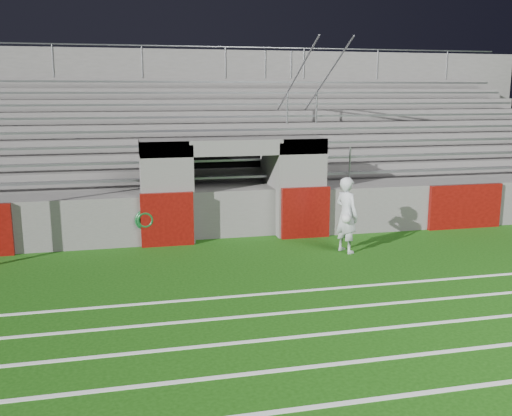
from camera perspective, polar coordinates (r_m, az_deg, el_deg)
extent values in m
plane|color=#15440B|center=(11.97, 1.03, -6.90)|extent=(90.00, 90.00, 0.00)
cube|color=white|center=(7.62, 10.75, -18.40)|extent=(28.00, 0.09, 0.01)
cube|color=white|center=(8.43, 7.92, -15.20)|extent=(28.00, 0.09, 0.01)
cube|color=white|center=(9.28, 5.67, -12.55)|extent=(28.00, 0.09, 0.01)
cube|color=white|center=(10.15, 3.83, -10.33)|extent=(28.00, 0.09, 0.01)
cube|color=white|center=(11.05, 2.31, -8.46)|extent=(28.00, 0.09, 0.01)
cube|color=#595754|center=(17.92, 22.97, 0.46)|extent=(10.60, 0.35, 1.25)
cube|color=#595754|center=(14.75, -9.11, 1.70)|extent=(1.20, 1.00, 2.60)
cube|color=#595754|center=(15.41, 4.37, 2.23)|extent=(1.20, 1.00, 2.60)
cube|color=black|center=(16.64, -3.33, 2.76)|extent=(2.60, 0.20, 2.50)
cube|color=#595754|center=(15.40, -6.85, 1.99)|extent=(0.10, 2.20, 2.50)
cube|color=#595754|center=(15.81, 1.46, 2.31)|extent=(0.10, 2.20, 2.50)
cube|color=#595754|center=(14.83, -2.26, 6.18)|extent=(4.80, 1.00, 0.40)
cube|color=#595754|center=(18.75, -4.46, 3.43)|extent=(26.00, 8.00, 0.20)
cube|color=#595754|center=(18.85, -4.43, 1.55)|extent=(26.00, 8.00, 1.05)
cube|color=#4D0906|center=(14.33, -8.87, -1.14)|extent=(1.30, 0.15, 1.35)
cube|color=#4D0906|center=(15.01, 4.96, -0.46)|extent=(1.30, 0.15, 1.35)
cube|color=#4D0906|center=(17.05, 20.16, 0.15)|extent=(2.20, 0.15, 1.25)
cube|color=gray|center=(15.85, -2.86, 3.13)|extent=(23.00, 0.28, 0.06)
cube|color=#595754|center=(16.68, -3.39, 3.44)|extent=(24.00, 0.75, 0.38)
cube|color=gray|center=(16.53, -3.34, 4.80)|extent=(23.00, 0.28, 0.06)
cube|color=#595754|center=(17.39, -3.82, 4.40)|extent=(24.00, 0.75, 0.76)
cube|color=gray|center=(17.23, -3.79, 6.34)|extent=(23.00, 0.28, 0.06)
cube|color=#595754|center=(18.10, -4.21, 5.28)|extent=(24.00, 0.75, 1.14)
cube|color=gray|center=(17.94, -4.20, 7.76)|extent=(23.00, 0.28, 0.06)
cube|color=#595754|center=(18.82, -4.58, 6.09)|extent=(24.00, 0.75, 1.52)
cube|color=gray|center=(18.66, -4.58, 9.06)|extent=(23.00, 0.28, 0.06)
cube|color=#595754|center=(19.54, -4.92, 6.85)|extent=(24.00, 0.75, 1.90)
cube|color=gray|center=(19.38, -4.94, 10.27)|extent=(23.00, 0.28, 0.06)
cube|color=#595754|center=(20.27, -5.24, 7.55)|extent=(24.00, 0.75, 2.28)
cube|color=gray|center=(20.12, -5.27, 11.40)|extent=(23.00, 0.28, 0.06)
cube|color=#595754|center=(21.00, -5.54, 8.20)|extent=(24.00, 0.75, 2.66)
cube|color=gray|center=(20.87, -5.58, 12.44)|extent=(23.00, 0.28, 0.06)
cube|color=#595754|center=(21.66, -5.78, 8.47)|extent=(26.00, 0.60, 5.29)
cylinder|color=#A5A8AD|center=(16.18, 6.07, 4.25)|extent=(0.05, 0.05, 1.00)
cylinder|color=#A5A8AD|center=(18.91, 3.16, 9.97)|extent=(0.05, 0.05, 1.00)
cylinder|color=#A5A8AD|center=(21.83, 0.93, 14.18)|extent=(0.05, 0.05, 1.00)
cylinder|color=#A5A8AD|center=(18.91, 3.17, 11.48)|extent=(0.05, 6.02, 3.08)
cylinder|color=#A5A8AD|center=(16.53, 9.36, 4.32)|extent=(0.05, 0.05, 1.00)
cylinder|color=#A5A8AD|center=(19.22, 6.06, 9.94)|extent=(0.05, 0.05, 1.00)
cylinder|color=#A5A8AD|center=(22.09, 3.53, 14.13)|extent=(0.05, 0.05, 1.00)
cylinder|color=#A5A8AD|center=(19.21, 6.10, 11.43)|extent=(0.05, 6.02, 3.08)
cylinder|color=#A5A8AD|center=(21.30, -19.66, 13.73)|extent=(0.05, 0.05, 1.10)
cylinder|color=#A5A8AD|center=(21.20, -11.33, 14.18)|extent=(0.05, 0.05, 1.10)
cylinder|color=#A5A8AD|center=(21.52, -3.07, 14.34)|extent=(0.05, 0.05, 1.10)
cylinder|color=#A5A8AD|center=(22.24, 4.80, 14.22)|extent=(0.05, 0.05, 1.10)
cylinder|color=#A5A8AD|center=(23.33, 12.05, 13.89)|extent=(0.05, 0.05, 1.10)
cylinder|color=#A5A8AD|center=(24.74, 18.53, 13.41)|extent=(0.05, 0.05, 1.10)
cylinder|color=#A5A8AD|center=(21.40, -5.83, 15.79)|extent=(24.00, 0.05, 0.05)
imported|color=#B2B6BC|center=(13.73, 9.04, -0.68)|extent=(0.65, 0.78, 1.82)
sphere|color=silver|center=(13.41, 9.01, -1.05)|extent=(0.23, 0.23, 0.23)
torus|color=#0D451D|center=(14.30, -11.02, -1.18)|extent=(0.52, 0.10, 0.52)
torus|color=#0D441B|center=(14.25, -11.01, -1.18)|extent=(0.41, 0.08, 0.41)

